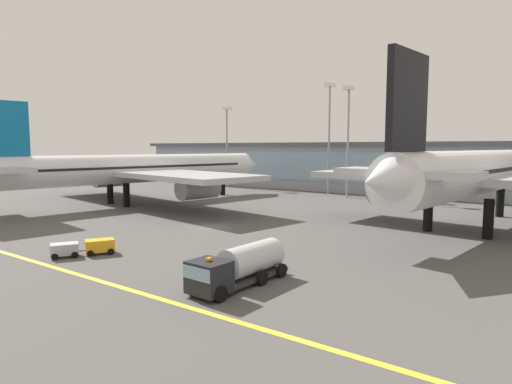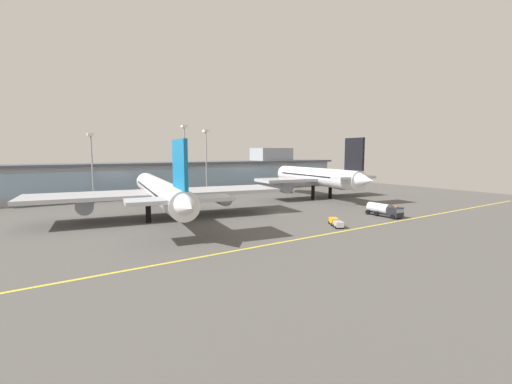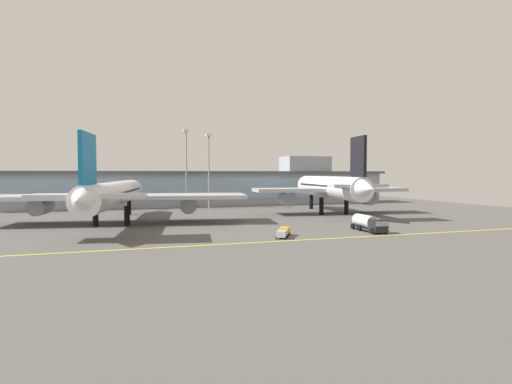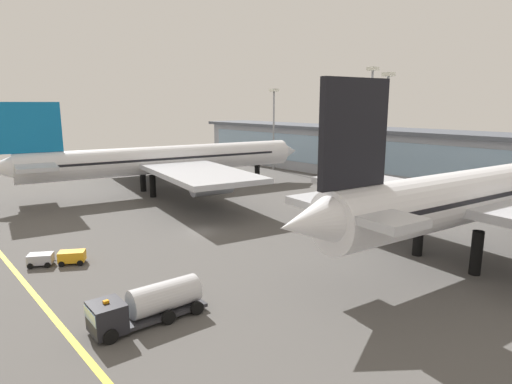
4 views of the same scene
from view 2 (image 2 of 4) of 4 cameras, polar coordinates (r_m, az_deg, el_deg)
The scene contains 10 objects.
ground_plane at distance 85.47m, azimuth 3.88°, elevation -3.48°, with size 180.00×180.00×0.00m, color #514F4C.
taxiway_centreline_stripe at distance 69.73m, azimuth 15.07°, elevation -5.98°, with size 144.00×0.50×0.01m, color yellow.
terminal_building at distance 131.78m, azimuth -9.81°, elevation 2.64°, with size 130.76×14.00×16.44m.
airliner_near_left at distance 80.61m, azimuth -15.38°, elevation 0.10°, with size 55.58×59.91×16.89m.
airliner_near_right at distance 114.06m, azimuth 9.83°, elevation 2.42°, with size 40.48×48.87×18.68m.
fuel_tanker_truck at distance 86.27m, azimuth 20.22°, elevation -2.76°, with size 3.25×9.14×2.90m.
baggage_tug_near at distance 72.33m, azimuth 12.89°, elevation -4.83°, with size 4.19×5.60×1.40m.
apron_light_mast_west at distance 119.49m, azimuth -8.12°, elevation 6.39°, with size 1.80×1.80×22.19m.
apron_light_mast_centre at distance 112.84m, azimuth -25.18°, elevation 5.27°, with size 1.80×1.80×20.22m.
apron_light_mast_east at distance 120.49m, azimuth -11.53°, elevation 6.72°, with size 1.80×1.80×23.69m.
Camera 2 is at (-51.57, -66.51, 14.86)m, focal length 24.58 mm.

